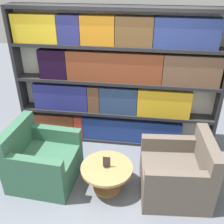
{
  "coord_description": "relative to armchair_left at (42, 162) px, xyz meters",
  "views": [
    {
      "loc": [
        0.46,
        -2.56,
        2.76
      ],
      "look_at": [
        0.02,
        0.58,
        0.94
      ],
      "focal_mm": 42.0,
      "sensor_mm": 36.0,
      "label": 1
    }
  ],
  "objects": [
    {
      "name": "armchair_right",
      "position": [
        1.88,
        0.0,
        0.0
      ],
      "size": [
        0.94,
        0.9,
        0.87
      ],
      "rotation": [
        0.0,
        0.0,
        -1.49
      ],
      "color": "brown",
      "rests_on": "ground_plane"
    },
    {
      "name": "armchair_left",
      "position": [
        0.0,
        0.0,
        0.0
      ],
      "size": [
        0.92,
        0.88,
        0.87
      ],
      "rotation": [
        0.0,
        0.0,
        1.51
      ],
      "color": "#336047",
      "rests_on": "ground_plane"
    },
    {
      "name": "table_sign",
      "position": [
        0.94,
        -0.07,
        0.15
      ],
      "size": [
        0.1,
        0.06,
        0.17
      ],
      "color": "black",
      "rests_on": "coffee_table"
    },
    {
      "name": "ground_plane",
      "position": [
        0.91,
        -0.14,
        -0.31
      ],
      "size": [
        14.0,
        14.0,
        0.0
      ],
      "primitive_type": "plane",
      "color": "slate"
    },
    {
      "name": "coffee_table",
      "position": [
        0.94,
        -0.07,
        -0.03
      ],
      "size": [
        0.7,
        0.7,
        0.39
      ],
      "color": "#AD7F4C",
      "rests_on": "ground_plane"
    },
    {
      "name": "bookshelf",
      "position": [
        0.89,
        1.12,
        0.81
      ],
      "size": [
        3.24,
        0.3,
        2.24
      ],
      "color": "silver",
      "rests_on": "ground_plane"
    }
  ]
}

